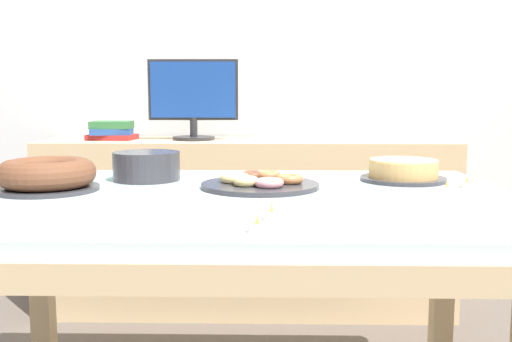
# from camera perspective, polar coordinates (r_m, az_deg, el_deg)

# --- Properties ---
(wall_back) EXTENTS (8.00, 0.10, 2.60)m
(wall_back) POSITION_cam_1_polar(r_m,az_deg,el_deg) (3.01, -0.68, 12.64)
(wall_back) COLOR silver
(wall_back) RESTS_ON ground
(dining_table) EXTENTS (1.57, 1.06, 0.76)m
(dining_table) POSITION_cam_1_polar(r_m,az_deg,el_deg) (1.55, -2.40, -5.55)
(dining_table) COLOR silver
(dining_table) RESTS_ON ground
(sideboard) EXTENTS (1.93, 0.44, 0.82)m
(sideboard) POSITION_cam_1_polar(r_m,az_deg,el_deg) (2.77, -0.85, -5.39)
(sideboard) COLOR #D1B284
(sideboard) RESTS_ON ground
(computer_monitor) EXTENTS (0.42, 0.20, 0.38)m
(computer_monitor) POSITION_cam_1_polar(r_m,az_deg,el_deg) (2.72, -6.29, 7.09)
(computer_monitor) COLOR #262628
(computer_monitor) RESTS_ON sideboard
(book_stack) EXTENTS (0.23, 0.18, 0.09)m
(book_stack) POSITION_cam_1_polar(r_m,az_deg,el_deg) (2.80, -14.21, 3.92)
(book_stack) COLOR maroon
(book_stack) RESTS_ON sideboard
(cake_chocolate_round) EXTENTS (0.27, 0.27, 0.07)m
(cake_chocolate_round) POSITION_cam_1_polar(r_m,az_deg,el_deg) (1.84, 14.51, 0.00)
(cake_chocolate_round) COLOR #333338
(cake_chocolate_round) RESTS_ON dining_table
(cake_golden_bundt) EXTENTS (0.28, 0.28, 0.09)m
(cake_golden_bundt) POSITION_cam_1_polar(r_m,az_deg,el_deg) (1.69, -20.17, -0.41)
(cake_golden_bundt) COLOR #333338
(cake_golden_bundt) RESTS_ON dining_table
(pastry_platter) EXTENTS (0.34, 0.34, 0.04)m
(pastry_platter) POSITION_cam_1_polar(r_m,az_deg,el_deg) (1.65, 0.38, -1.20)
(pastry_platter) COLOR #333338
(pastry_platter) RESTS_ON dining_table
(plate_stack) EXTENTS (0.21, 0.21, 0.09)m
(plate_stack) POSITION_cam_1_polar(r_m,az_deg,el_deg) (1.83, -10.89, 0.49)
(plate_stack) COLOR #333338
(plate_stack) RESTS_ON dining_table
(tealight_near_cakes) EXTENTS (0.04, 0.04, 0.04)m
(tealight_near_cakes) POSITION_cam_1_polar(r_m,az_deg,el_deg) (1.65, 18.54, -1.72)
(tealight_near_cakes) COLOR silver
(tealight_near_cakes) RESTS_ON dining_table
(tealight_right_edge) EXTENTS (0.04, 0.04, 0.04)m
(tealight_right_edge) POSITION_cam_1_polar(r_m,az_deg,el_deg) (1.11, 0.13, -5.62)
(tealight_right_edge) COLOR silver
(tealight_right_edge) RESTS_ON dining_table
(tealight_near_front) EXTENTS (0.04, 0.04, 0.04)m
(tealight_near_front) POSITION_cam_1_polar(r_m,az_deg,el_deg) (1.75, 20.37, -1.29)
(tealight_near_front) COLOR silver
(tealight_near_front) RESTS_ON dining_table
(tealight_centre) EXTENTS (0.04, 0.04, 0.04)m
(tealight_centre) POSITION_cam_1_polar(r_m,az_deg,el_deg) (1.23, 1.58, -4.39)
(tealight_centre) COLOR silver
(tealight_centre) RESTS_ON dining_table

